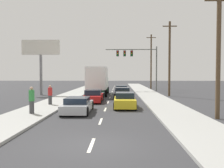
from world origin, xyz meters
TOP-DOWN VIEW (x-y plane):
  - ground_plane at (0.00, 25.00)m, footprint 140.00×140.00m
  - sidewalk_right at (5.14, 20.00)m, footprint 3.19×80.00m
  - sidewalk_left at (-5.14, 20.00)m, footprint 3.19×80.00m
  - lane_markings at (0.00, 22.57)m, footprint 0.14×57.00m
  - box_truck at (-1.69, 23.15)m, footprint 2.64×8.34m
  - car_red at (-1.49, 15.41)m, footprint 1.88×4.59m
  - car_silver at (-1.93, 8.39)m, footprint 1.96×4.49m
  - car_tan at (1.47, 26.20)m, footprint 1.86×4.51m
  - car_black at (1.48, 18.25)m, footprint 1.92×4.59m
  - car_yellow at (1.57, 11.13)m, footprint 1.84×4.06m
  - traffic_signal_mast at (3.51, 31.82)m, footprint 8.55×0.69m
  - utility_pole_near at (7.32, 6.07)m, footprint 1.80×0.28m
  - utility_pole_mid at (7.56, 22.44)m, footprint 1.80×0.28m
  - utility_pole_far at (7.28, 38.59)m, footprint 1.80×0.28m
  - roadside_billboard at (-9.39, 23.51)m, footprint 5.12×0.36m
  - pedestrian_near_corner at (-5.02, 12.17)m, footprint 0.38×0.38m
  - pedestrian_mid_block at (-4.87, 7.05)m, footprint 0.38×0.38m

SIDE VIEW (x-z plane):
  - ground_plane at x=0.00m, z-range 0.00..0.00m
  - lane_markings at x=0.00m, z-range 0.00..0.01m
  - sidewalk_right at x=5.14m, z-range 0.00..0.14m
  - sidewalk_left at x=-5.14m, z-range 0.00..0.14m
  - car_silver at x=-1.93m, z-range -0.03..1.11m
  - car_tan at x=1.47m, z-range -0.04..1.16m
  - car_red at x=-1.49m, z-range -0.06..1.20m
  - car_yellow at x=1.57m, z-range -0.05..1.24m
  - car_black at x=1.48m, z-range -0.07..1.26m
  - pedestrian_near_corner at x=-5.02m, z-range 0.14..1.85m
  - pedestrian_mid_block at x=-4.87m, z-range 0.14..1.97m
  - box_truck at x=-1.69m, z-range 0.23..3.95m
  - utility_pole_near at x=7.32m, z-range 0.14..8.16m
  - utility_pole_mid at x=7.56m, z-range 0.14..9.67m
  - utility_pole_far at x=7.28m, z-range 0.14..10.56m
  - roadside_billboard at x=-9.39m, z-range 1.76..9.16m
  - traffic_signal_mast at x=3.51m, z-range 2.01..9.39m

